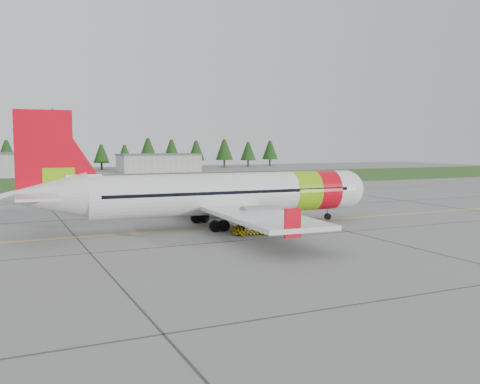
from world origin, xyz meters
name	(u,v)px	position (x,y,z in m)	size (l,w,h in m)	color
ground	(259,239)	(0.00, 0.00, 0.00)	(320.00, 320.00, 0.00)	gray
aircraft	(220,194)	(-0.28, 8.53, 3.41)	(38.99, 35.89, 11.81)	silver
follow_me_car	(251,215)	(0.41, 2.37, 1.92)	(1.55, 1.31, 3.84)	yellow
service_van	(35,184)	(-15.46, 51.86, 2.00)	(1.40, 1.32, 4.01)	silver
grass_strip	(98,181)	(0.00, 82.00, 0.01)	(320.00, 50.00, 0.03)	#30561E
taxi_guideline	(224,227)	(0.00, 8.00, 0.01)	(120.00, 0.25, 0.02)	gold
hangar_east	(159,163)	(25.00, 118.00, 2.60)	(24.00, 12.00, 5.20)	#A8A8A3
treeline	(66,155)	(0.00, 138.00, 5.00)	(160.00, 8.00, 10.00)	#1C3F14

